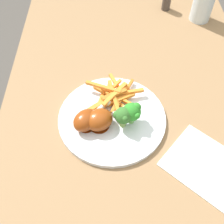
% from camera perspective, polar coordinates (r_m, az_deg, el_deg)
% --- Properties ---
extents(ground_plane, '(6.00, 6.00, 0.00)m').
position_cam_1_polar(ground_plane, '(1.33, 2.61, -20.42)').
color(ground_plane, '#4C4742').
extents(dining_table, '(1.20, 0.69, 0.72)m').
position_cam_1_polar(dining_table, '(0.77, 4.29, -7.63)').
color(dining_table, '#8E6B47').
rests_on(dining_table, ground_plane).
extents(dinner_plate, '(0.27, 0.27, 0.01)m').
position_cam_1_polar(dinner_plate, '(0.68, -0.00, -1.30)').
color(dinner_plate, silver).
rests_on(dinner_plate, dining_table).
extents(broccoli_floret_front, '(0.05, 0.04, 0.06)m').
position_cam_1_polar(broccoli_floret_front, '(0.64, 4.33, 0.11)').
color(broccoli_floret_front, '#73B459').
rests_on(broccoli_floret_front, dinner_plate).
extents(broccoli_floret_middle, '(0.04, 0.04, 0.06)m').
position_cam_1_polar(broccoli_floret_middle, '(0.63, 2.31, -0.68)').
color(broccoli_floret_middle, '#92B55A').
rests_on(broccoli_floret_middle, dinner_plate).
extents(carrot_fries_pile, '(0.15, 0.15, 0.03)m').
position_cam_1_polar(carrot_fries_pile, '(0.70, 0.34, 3.49)').
color(carrot_fries_pile, orange).
rests_on(carrot_fries_pile, dinner_plate).
extents(chicken_drumstick_near, '(0.11, 0.10, 0.04)m').
position_cam_1_polar(chicken_drumstick_near, '(0.65, -5.23, -1.75)').
color(chicken_drumstick_near, '#5F2109').
rests_on(chicken_drumstick_near, dinner_plate).
extents(chicken_drumstick_far, '(0.08, 0.12, 0.05)m').
position_cam_1_polar(chicken_drumstick_far, '(0.65, -2.41, -1.47)').
color(chicken_drumstick_far, '#63230A').
rests_on(chicken_drumstick_far, dinner_plate).
extents(water_glass, '(0.07, 0.07, 0.13)m').
position_cam_1_polar(water_glass, '(1.00, 18.61, 21.03)').
color(water_glass, silver).
rests_on(water_glass, dining_table).
extents(napkin, '(0.22, 0.22, 0.00)m').
position_cam_1_polar(napkin, '(0.66, 19.01, -10.50)').
color(napkin, white).
rests_on(napkin, dining_table).
extents(pepper_shaker, '(0.03, 0.03, 0.06)m').
position_cam_1_polar(pepper_shaker, '(1.04, 11.36, 21.82)').
color(pepper_shaker, '#423833').
rests_on(pepper_shaker, dining_table).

